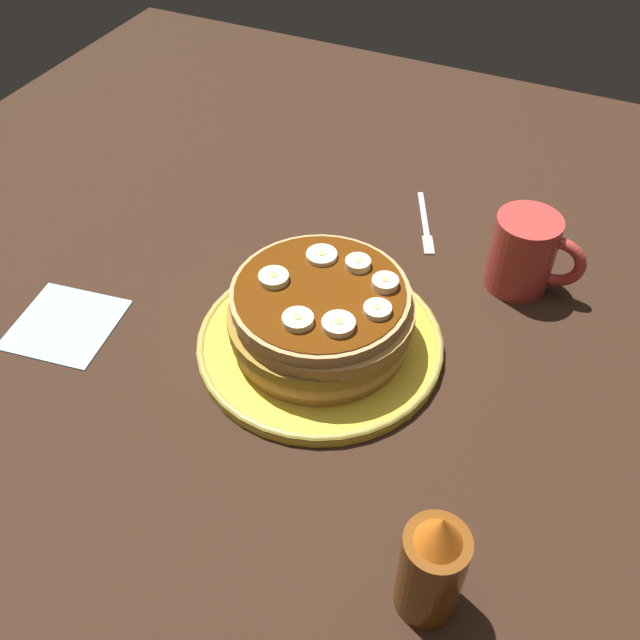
{
  "coord_description": "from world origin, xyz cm",
  "views": [
    {
      "loc": [
        21.84,
        -47.38,
        56.37
      ],
      "look_at": [
        0.0,
        0.0,
        4.1
      ],
      "focal_mm": 39.85,
      "sensor_mm": 36.0,
      "label": 1
    }
  ],
  "objects_px": {
    "pancake_stack": "(320,316)",
    "fork": "(425,225)",
    "banana_slice_1": "(358,264)",
    "napkin": "(65,324)",
    "banana_slice_2": "(385,283)",
    "syrup_bottle": "(432,567)",
    "banana_slice_5": "(322,256)",
    "plate": "(320,342)",
    "banana_slice_3": "(296,319)",
    "banana_slice_6": "(338,325)",
    "coffee_mug": "(526,252)",
    "banana_slice_4": "(377,310)",
    "banana_slice_0": "(274,278)"
  },
  "relations": [
    {
      "from": "pancake_stack",
      "to": "fork",
      "type": "relative_size",
      "value": 1.59
    },
    {
      "from": "pancake_stack",
      "to": "banana_slice_1",
      "type": "height_order",
      "value": "banana_slice_1"
    },
    {
      "from": "pancake_stack",
      "to": "napkin",
      "type": "xyz_separation_m",
      "value": [
        -0.27,
        -0.09,
        -0.05
      ]
    },
    {
      "from": "pancake_stack",
      "to": "napkin",
      "type": "relative_size",
      "value": 1.77
    },
    {
      "from": "banana_slice_2",
      "to": "fork",
      "type": "relative_size",
      "value": 0.22
    },
    {
      "from": "banana_slice_2",
      "to": "syrup_bottle",
      "type": "bearing_deg",
      "value": -61.45
    },
    {
      "from": "banana_slice_5",
      "to": "syrup_bottle",
      "type": "bearing_deg",
      "value": -51.14
    },
    {
      "from": "plate",
      "to": "banana_slice_3",
      "type": "distance_m",
      "value": 0.09
    },
    {
      "from": "banana_slice_1",
      "to": "banana_slice_6",
      "type": "xyz_separation_m",
      "value": [
        0.02,
        -0.09,
        -0.0
      ]
    },
    {
      "from": "banana_slice_6",
      "to": "napkin",
      "type": "height_order",
      "value": "banana_slice_6"
    },
    {
      "from": "coffee_mug",
      "to": "fork",
      "type": "distance_m",
      "value": 0.15
    },
    {
      "from": "pancake_stack",
      "to": "banana_slice_4",
      "type": "xyz_separation_m",
      "value": [
        0.06,
        -0.0,
        0.04
      ]
    },
    {
      "from": "banana_slice_1",
      "to": "banana_slice_4",
      "type": "relative_size",
      "value": 0.96
    },
    {
      "from": "banana_slice_0",
      "to": "banana_slice_2",
      "type": "xyz_separation_m",
      "value": [
        0.11,
        0.04,
        0.0
      ]
    },
    {
      "from": "banana_slice_0",
      "to": "syrup_bottle",
      "type": "relative_size",
      "value": 0.25
    },
    {
      "from": "pancake_stack",
      "to": "napkin",
      "type": "distance_m",
      "value": 0.29
    },
    {
      "from": "banana_slice_0",
      "to": "banana_slice_6",
      "type": "bearing_deg",
      "value": -21.05
    },
    {
      "from": "banana_slice_5",
      "to": "coffee_mug",
      "type": "bearing_deg",
      "value": 37.04
    },
    {
      "from": "banana_slice_1",
      "to": "napkin",
      "type": "distance_m",
      "value": 0.33
    },
    {
      "from": "syrup_bottle",
      "to": "plate",
      "type": "bearing_deg",
      "value": 131.64
    },
    {
      "from": "banana_slice_3",
      "to": "syrup_bottle",
      "type": "bearing_deg",
      "value": -40.46
    },
    {
      "from": "banana_slice_1",
      "to": "banana_slice_2",
      "type": "distance_m",
      "value": 0.04
    },
    {
      "from": "plate",
      "to": "banana_slice_2",
      "type": "xyz_separation_m",
      "value": [
        0.06,
        0.03,
        0.08
      ]
    },
    {
      "from": "banana_slice_0",
      "to": "fork",
      "type": "bearing_deg",
      "value": 71.82
    },
    {
      "from": "fork",
      "to": "banana_slice_0",
      "type": "bearing_deg",
      "value": -108.18
    },
    {
      "from": "banana_slice_3",
      "to": "fork",
      "type": "height_order",
      "value": "banana_slice_3"
    },
    {
      "from": "banana_slice_4",
      "to": "napkin",
      "type": "xyz_separation_m",
      "value": [
        -0.34,
        -0.08,
        -0.08
      ]
    },
    {
      "from": "plate",
      "to": "pancake_stack",
      "type": "relative_size",
      "value": 1.35
    },
    {
      "from": "banana_slice_4",
      "to": "napkin",
      "type": "relative_size",
      "value": 0.25
    },
    {
      "from": "banana_slice_2",
      "to": "coffee_mug",
      "type": "distance_m",
      "value": 0.2
    },
    {
      "from": "coffee_mug",
      "to": "napkin",
      "type": "distance_m",
      "value": 0.52
    },
    {
      "from": "banana_slice_4",
      "to": "syrup_bottle",
      "type": "height_order",
      "value": "syrup_bottle"
    },
    {
      "from": "banana_slice_3",
      "to": "fork",
      "type": "distance_m",
      "value": 0.31
    },
    {
      "from": "banana_slice_5",
      "to": "fork",
      "type": "height_order",
      "value": "banana_slice_5"
    },
    {
      "from": "banana_slice_2",
      "to": "banana_slice_3",
      "type": "xyz_separation_m",
      "value": [
        -0.06,
        -0.08,
        -0.0
      ]
    },
    {
      "from": "banana_slice_3",
      "to": "banana_slice_6",
      "type": "distance_m",
      "value": 0.04
    },
    {
      "from": "banana_slice_4",
      "to": "banana_slice_5",
      "type": "bearing_deg",
      "value": 147.98
    },
    {
      "from": "plate",
      "to": "banana_slice_1",
      "type": "distance_m",
      "value": 0.1
    },
    {
      "from": "banana_slice_3",
      "to": "banana_slice_0",
      "type": "bearing_deg",
      "value": 136.57
    },
    {
      "from": "coffee_mug",
      "to": "napkin",
      "type": "bearing_deg",
      "value": -147.78
    },
    {
      "from": "banana_slice_0",
      "to": "coffee_mug",
      "type": "xyz_separation_m",
      "value": [
        0.22,
        0.2,
        -0.04
      ]
    },
    {
      "from": "plate",
      "to": "banana_slice_0",
      "type": "height_order",
      "value": "banana_slice_0"
    },
    {
      "from": "banana_slice_0",
      "to": "banana_slice_2",
      "type": "relative_size",
      "value": 1.13
    },
    {
      "from": "plate",
      "to": "coffee_mug",
      "type": "relative_size",
      "value": 2.44
    },
    {
      "from": "coffee_mug",
      "to": "banana_slice_4",
      "type": "bearing_deg",
      "value": -118.6
    },
    {
      "from": "banana_slice_0",
      "to": "banana_slice_4",
      "type": "bearing_deg",
      "value": 0.63
    },
    {
      "from": "banana_slice_4",
      "to": "banana_slice_0",
      "type": "bearing_deg",
      "value": -179.37
    },
    {
      "from": "pancake_stack",
      "to": "syrup_bottle",
      "type": "xyz_separation_m",
      "value": [
        0.19,
        -0.22,
        0.01
      ]
    },
    {
      "from": "pancake_stack",
      "to": "banana_slice_1",
      "type": "distance_m",
      "value": 0.07
    },
    {
      "from": "napkin",
      "to": "banana_slice_1",
      "type": "bearing_deg",
      "value": 25.25
    }
  ]
}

